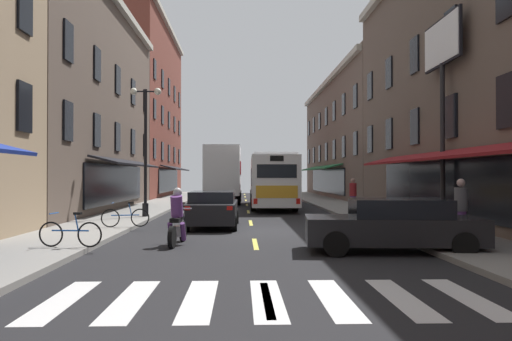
% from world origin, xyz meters
% --- Properties ---
extents(ground_plane, '(34.80, 80.00, 0.10)m').
position_xyz_m(ground_plane, '(0.00, 0.00, -0.05)').
color(ground_plane, black).
extents(lane_centre_dashes, '(0.14, 73.90, 0.01)m').
position_xyz_m(lane_centre_dashes, '(0.00, -0.25, 0.00)').
color(lane_centre_dashes, '#DBCC4C').
rests_on(lane_centre_dashes, ground).
extents(crosswalk_near, '(7.10, 2.80, 0.01)m').
position_xyz_m(crosswalk_near, '(0.00, -10.00, 0.00)').
color(crosswalk_near, silver).
rests_on(crosswalk_near, ground).
extents(sidewalk_left, '(3.00, 80.00, 0.14)m').
position_xyz_m(sidewalk_left, '(-5.90, 0.00, 0.07)').
color(sidewalk_left, gray).
rests_on(sidewalk_left, ground).
extents(sidewalk_right, '(3.00, 80.00, 0.14)m').
position_xyz_m(sidewalk_right, '(5.90, 0.00, 0.07)').
color(sidewalk_right, gray).
rests_on(sidewalk_right, ground).
extents(billboard_sign, '(0.40, 3.17, 7.71)m').
position_xyz_m(billboard_sign, '(7.05, 0.03, 6.12)').
color(billboard_sign, black).
rests_on(billboard_sign, sidewalk_right).
extents(transit_bus, '(2.78, 12.21, 3.26)m').
position_xyz_m(transit_bus, '(1.52, 13.38, 1.71)').
color(transit_bus, white).
rests_on(transit_bus, ground).
extents(box_truck, '(2.55, 7.30, 4.05)m').
position_xyz_m(box_truck, '(-1.65, 17.43, 2.07)').
color(box_truck, '#B21E19').
rests_on(box_truck, ground).
extents(sedan_near, '(1.97, 4.44, 1.34)m').
position_xyz_m(sedan_near, '(-1.45, 29.21, 0.69)').
color(sedan_near, maroon).
rests_on(sedan_near, ground).
extents(sedan_mid, '(2.00, 4.25, 1.40)m').
position_xyz_m(sedan_mid, '(-1.51, 1.27, 0.72)').
color(sedan_mid, black).
rests_on(sedan_mid, ground).
extents(sedan_far, '(4.66, 2.36, 1.40)m').
position_xyz_m(sedan_far, '(3.60, -5.15, 0.71)').
color(sedan_far, black).
rests_on(sedan_far, ground).
extents(motorcycle_rider, '(0.63, 2.07, 1.66)m').
position_xyz_m(motorcycle_rider, '(-2.26, -3.66, 0.71)').
color(motorcycle_rider, black).
rests_on(motorcycle_rider, ground).
extents(bicycle_near, '(1.71, 0.48, 0.91)m').
position_xyz_m(bicycle_near, '(-4.88, -4.96, 0.50)').
color(bicycle_near, black).
rests_on(bicycle_near, sidewalk_left).
extents(bicycle_mid, '(1.70, 0.48, 0.91)m').
position_xyz_m(bicycle_mid, '(-4.62, 0.11, 0.50)').
color(bicycle_mid, black).
rests_on(bicycle_mid, sidewalk_left).
extents(pedestrian_near, '(0.39, 0.52, 1.78)m').
position_xyz_m(pedestrian_near, '(5.82, -4.21, 1.09)').
color(pedestrian_near, '#66387F').
rests_on(pedestrian_near, sidewalk_right).
extents(pedestrian_mid, '(0.36, 0.36, 1.74)m').
position_xyz_m(pedestrian_mid, '(5.28, 6.91, 1.04)').
color(pedestrian_mid, '#66387F').
rests_on(pedestrian_mid, sidewalk_right).
extents(street_lamp_twin, '(1.42, 0.32, 5.91)m').
position_xyz_m(street_lamp_twin, '(-4.81, 4.84, 3.40)').
color(street_lamp_twin, black).
rests_on(street_lamp_twin, sidewalk_left).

